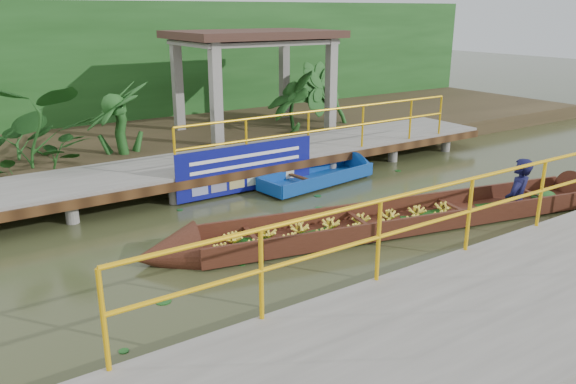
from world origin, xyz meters
TOP-DOWN VIEW (x-y plane):
  - ground at (0.00, 0.00)m, footprint 80.00×80.00m
  - land_strip at (0.00, 7.50)m, footprint 30.00×8.00m
  - far_dock at (0.02, 3.43)m, footprint 16.00×2.06m
  - near_dock at (1.00, -4.20)m, footprint 18.00×2.40m
  - pavilion at (3.00, 6.30)m, footprint 4.40×3.00m
  - foliage_backdrop at (0.00, 10.00)m, footprint 30.00×0.80m
  - vendor_boat at (2.42, -0.88)m, footprint 9.76×2.96m
  - moored_blue_boat at (2.93, 2.25)m, footprint 3.34×1.25m
  - blue_banner at (0.56, 2.48)m, footprint 3.23×0.04m
  - tropical_plants at (-1.35, 5.30)m, footprint 14.57×1.57m

SIDE VIEW (x-z plane):
  - ground at x=0.00m, z-range 0.00..0.00m
  - moored_blue_boat at x=2.93m, z-range -0.25..0.53m
  - land_strip at x=0.00m, z-range 0.00..0.45m
  - vendor_boat at x=2.42m, z-range -0.86..1.41m
  - near_dock at x=1.00m, z-range -0.56..1.16m
  - far_dock at x=0.02m, z-range -0.35..1.30m
  - blue_banner at x=0.56m, z-range 0.05..1.06m
  - tropical_plants at x=-1.35m, z-range 0.45..2.42m
  - foliage_backdrop at x=0.00m, z-range 0.00..4.00m
  - pavilion at x=3.00m, z-range 1.32..4.32m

